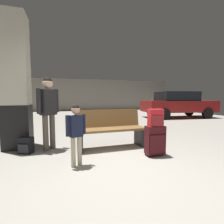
{
  "coord_description": "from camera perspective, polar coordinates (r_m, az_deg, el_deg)",
  "views": [
    {
      "loc": [
        -0.85,
        -2.23,
        1.17
      ],
      "look_at": [
        0.15,
        1.3,
        0.85
      ],
      "focal_mm": 26.62,
      "sensor_mm": 36.0,
      "label": 1
    }
  ],
  "objects": [
    {
      "name": "garage_back_wall",
      "position": [
        15.11,
        -12.66,
        5.72
      ],
      "size": [
        18.0,
        0.12,
        2.8
      ],
      "primitive_type": "cube",
      "color": "gray",
      "rests_on": "ground_plane"
    },
    {
      "name": "adult",
      "position": [
        3.91,
        -21.07,
        2.08
      ],
      "size": [
        0.43,
        0.4,
        1.61
      ],
      "color": "brown",
      "rests_on": "ground_plane"
    },
    {
      "name": "suitcase",
      "position": [
        3.48,
        14.61,
        -9.31
      ],
      "size": [
        0.38,
        0.23,
        0.6
      ],
      "color": "#471419",
      "rests_on": "ground_plane"
    },
    {
      "name": "parked_car_side",
      "position": [
        10.49,
        21.67,
        2.63
      ],
      "size": [
        4.23,
        2.08,
        1.51
      ],
      "color": "maroon",
      "rests_on": "ground_plane"
    },
    {
      "name": "backpack_bright",
      "position": [
        3.4,
        14.78,
        -1.93
      ],
      "size": [
        0.29,
        0.2,
        0.34
      ],
      "color": "red",
      "rests_on": "suitcase"
    },
    {
      "name": "ground_plane",
      "position": [
        6.4,
        -7.93,
        -6.05
      ],
      "size": [
        18.0,
        18.0,
        0.1
      ],
      "primitive_type": "cube",
      "color": "gray"
    },
    {
      "name": "structural_pillar",
      "position": [
        4.42,
        -30.18,
        8.66
      ],
      "size": [
        0.57,
        0.57,
        3.03
      ],
      "color": "black",
      "rests_on": "ground_plane"
    },
    {
      "name": "backpack_dark_floor",
      "position": [
        3.99,
        -27.46,
        -10.14
      ],
      "size": [
        0.32,
        0.28,
        0.34
      ],
      "color": "black",
      "rests_on": "ground_plane"
    },
    {
      "name": "bench",
      "position": [
        3.91,
        -0.63,
        -5.74
      ],
      "size": [
        1.62,
        0.59,
        0.89
      ],
      "color": "brown",
      "rests_on": "ground_plane"
    },
    {
      "name": "child",
      "position": [
        2.86,
        -12.3,
        -5.6
      ],
      "size": [
        0.34,
        0.2,
        1.06
      ],
      "color": "beige",
      "rests_on": "ground_plane"
    }
  ]
}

